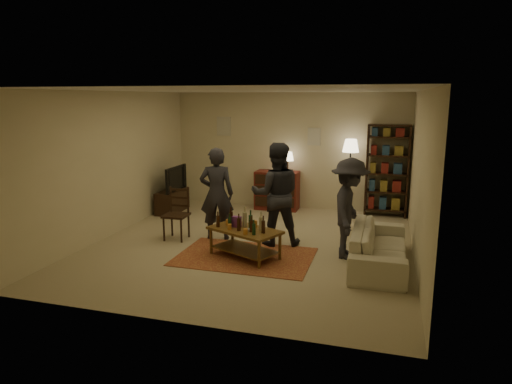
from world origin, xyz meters
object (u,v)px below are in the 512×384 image
at_px(floor_lamp, 351,151).
at_px(person_left, 217,194).
at_px(dining_chair, 177,211).
at_px(sofa, 379,246).
at_px(bookshelf, 387,170).
at_px(coffee_table, 244,232).
at_px(dresser, 277,189).
at_px(person_by_sofa, 349,209).
at_px(tv_stand, 172,195).
at_px(person_right, 276,194).

xyz_separation_m(floor_lamp, person_left, (-2.18, -2.48, -0.58)).
xyz_separation_m(dining_chair, sofa, (3.64, -0.39, -0.21)).
height_order(dining_chair, bookshelf, bookshelf).
bearing_deg(coffee_table, dresser, 94.37).
relative_size(dining_chair, person_by_sofa, 0.59).
relative_size(tv_stand, person_left, 0.62).
bearing_deg(bookshelf, sofa, -90.82).
xyz_separation_m(dining_chair, person_right, (1.84, 0.17, 0.40)).
relative_size(bookshelf, sofa, 0.97).
bearing_deg(coffee_table, bookshelf, 57.46).
xyz_separation_m(coffee_table, bookshelf, (2.18, 3.42, 0.61)).
relative_size(tv_stand, person_right, 0.58).
distance_m(person_right, person_by_sofa, 1.35).
height_order(floor_lamp, person_left, person_left).
bearing_deg(coffee_table, dining_chair, 157.26).
bearing_deg(dresser, dining_chair, -114.57).
xyz_separation_m(coffee_table, dresser, (-0.26, 3.35, 0.06)).
distance_m(dining_chair, sofa, 3.66).
bearing_deg(tv_stand, person_right, -29.94).
height_order(dresser, person_left, person_left).
bearing_deg(tv_stand, floor_lamp, 12.28).
height_order(floor_lamp, person_by_sofa, floor_lamp).
relative_size(tv_stand, person_by_sofa, 0.64).
distance_m(coffee_table, sofa, 2.15).
height_order(floor_lamp, person_right, person_right).
xyz_separation_m(dresser, bookshelf, (2.44, 0.07, 0.56)).
relative_size(floor_lamp, person_right, 0.93).
distance_m(dresser, sofa, 3.93).
bearing_deg(coffee_table, person_by_sofa, 15.80).
relative_size(tv_stand, dresser, 0.78).
relative_size(sofa, person_right, 1.14).
height_order(dresser, sofa, dresser).
height_order(sofa, person_right, person_right).
bearing_deg(floor_lamp, person_by_sofa, -85.14).
height_order(coffee_table, person_right, person_right).
relative_size(dresser, bookshelf, 0.67).
xyz_separation_m(sofa, person_right, (-1.80, 0.56, 0.61)).
xyz_separation_m(person_left, person_right, (1.12, -0.01, 0.06)).
distance_m(floor_lamp, person_right, 2.75).
relative_size(tv_stand, bookshelf, 0.52).
xyz_separation_m(person_left, person_by_sofa, (2.42, -0.35, -0.03)).
bearing_deg(person_by_sofa, dresser, 34.15).
xyz_separation_m(tv_stand, person_right, (2.84, -1.64, 0.53)).
xyz_separation_m(dining_chair, tv_stand, (-1.01, 1.81, -0.13)).
xyz_separation_m(bookshelf, sofa, (-0.05, -3.18, -0.73)).
height_order(dresser, person_right, person_right).
height_order(floor_lamp, sofa, floor_lamp).
relative_size(person_right, person_by_sofa, 1.11).
bearing_deg(dining_chair, person_left, 12.68).
bearing_deg(dining_chair, person_by_sofa, -4.54).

